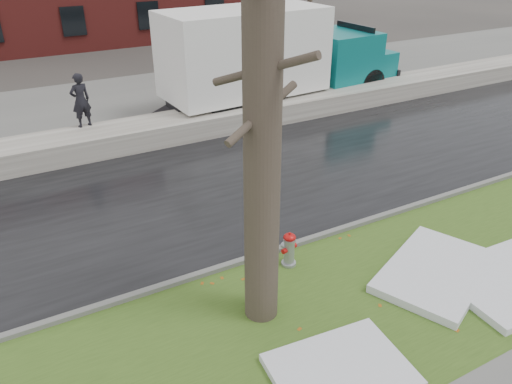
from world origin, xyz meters
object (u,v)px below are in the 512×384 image
fire_hydrant (289,248)px  box_truck (272,56)px  tree (262,118)px  worker (81,100)px

fire_hydrant → box_truck: size_ratio=0.07×
fire_hydrant → box_truck: box_truck is taller
fire_hydrant → tree: size_ratio=0.11×
tree → box_truck: bearing=58.9°
box_truck → tree: bearing=-124.8°
tree → fire_hydrant: bearing=39.4°
fire_hydrant → box_truck: (5.11, 9.52, 1.61)m
tree → box_truck: (6.37, 10.55, -1.83)m
tree → worker: (-1.11, 9.87, -2.29)m
fire_hydrant → worker: size_ratio=0.46×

